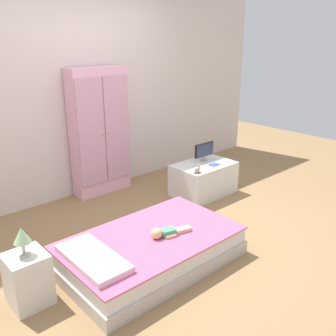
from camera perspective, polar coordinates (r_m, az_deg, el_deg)
The scene contains 12 objects.
ground_plane at distance 3.99m, azimuth -1.03°, elevation -10.19°, with size 10.00×10.00×0.02m, color #99754C.
back_wall at distance 4.81m, azimuth -13.75°, elevation 11.61°, with size 6.40×0.05×2.70m, color silver.
bed at distance 3.48m, azimuth -2.59°, elevation -12.28°, with size 1.58×0.95×0.28m.
pillow at distance 3.11m, azimuth -11.30°, elevation -13.27°, with size 0.32×0.68×0.05m, color silver.
doll at distance 3.38m, azimuth -0.63°, elevation -9.76°, with size 0.39×0.17×0.10m.
nightstand at distance 3.17m, azimuth -20.42°, elevation -15.50°, with size 0.30×0.30×0.42m, color silver.
table_lamp at distance 2.99m, azimuth -21.26°, elevation -9.65°, with size 0.13×0.13×0.23m.
wardrobe at distance 4.86m, azimuth -10.31°, elevation 5.38°, with size 0.75×0.28×1.61m.
tv_stand at distance 4.90m, azimuth 5.39°, elevation -1.64°, with size 0.78×0.52×0.41m, color silver.
tv_monitor at distance 4.91m, azimuth 5.51°, elevation 2.67°, with size 0.32×0.10×0.24m.
rocking_horse_toy at distance 4.48m, azimuth 4.53°, elevation -0.20°, with size 0.09×0.04×0.11m.
book_blue at distance 4.79m, azimuth 6.97°, elevation 0.52°, with size 0.12×0.09×0.01m, color blue.
Camera 1 is at (-2.26, -2.63, 1.97)m, focal length 40.26 mm.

